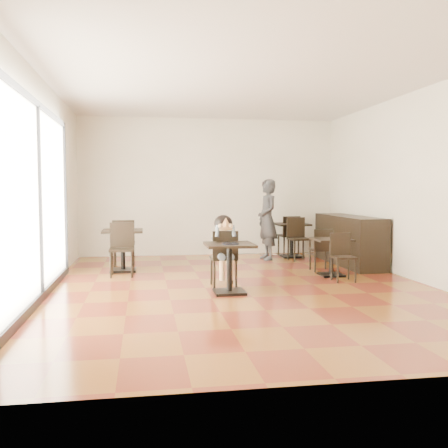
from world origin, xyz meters
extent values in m
cube|color=brown|center=(0.00, 0.00, 0.00)|extent=(6.00, 8.00, 0.01)
cube|color=silver|center=(0.00, 0.00, 3.20)|extent=(6.00, 8.00, 0.01)
cube|color=white|center=(0.00, 4.00, 1.60)|extent=(6.00, 0.01, 3.20)
cube|color=white|center=(0.00, -4.00, 1.60)|extent=(6.00, 0.01, 3.20)
cube|color=white|center=(-3.00, 0.00, 1.60)|extent=(0.01, 8.00, 3.20)
cube|color=white|center=(3.00, 0.00, 1.60)|extent=(0.01, 8.00, 3.20)
cube|color=white|center=(-2.97, -0.50, 1.40)|extent=(0.04, 4.50, 2.60)
cylinder|color=black|center=(-0.28, -0.55, 0.75)|extent=(0.25, 0.25, 0.02)
imported|color=#343538|center=(1.15, 2.94, 0.88)|extent=(0.48, 0.68, 1.77)
cube|color=black|center=(2.65, 2.00, 0.50)|extent=(0.60, 2.40, 1.00)
camera|label=1|loc=(-1.53, -7.68, 1.55)|focal=40.00mm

